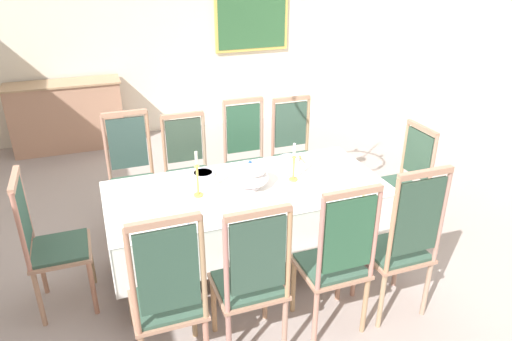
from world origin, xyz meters
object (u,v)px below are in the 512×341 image
object	(u,v)px
chair_north_b	(188,168)
candlestick_west	(197,178)
bowl_near_left	(289,159)
chair_south_a	(168,296)
spoon_secondary	(353,189)
chair_south_c	(336,259)
spoon_primary	(300,157)
chair_north_d	(295,151)
dining_table	(247,196)
bowl_far_left	(203,174)
candlestick_east	(294,166)
chair_north_a	(132,174)
chair_south_b	(251,279)
framed_painting	(252,6)
chair_head_west	(49,241)
sideboard	(68,116)
chair_north_c	(248,157)
bowl_near_right	(342,191)
bowl_far_right	(178,224)
chair_head_east	(403,180)
soup_tureen	(250,175)
chair_south_d	(402,242)

from	to	relation	value
chair_north_b	candlestick_west	bearing A→B (deg)	82.97
chair_north_b	bowl_near_left	world-z (taller)	chair_north_b
chair_south_a	spoon_secondary	size ratio (longest dim) A/B	6.86
chair_south_c	spoon_primary	distance (m)	1.36
chair_south_a	chair_north_d	xyz separation A→B (m)	(1.64, 1.82, -0.03)
dining_table	bowl_far_left	xyz separation A→B (m)	(-0.28, 0.33, 0.10)
candlestick_east	chair_south_c	bearing A→B (deg)	-95.32
chair_north_b	bowl_far_left	size ratio (longest dim) A/B	5.65
chair_north_a	candlestick_west	distance (m)	1.04
candlestick_east	chair_north_b	bearing A→B (deg)	127.14
chair_south_b	framed_painting	size ratio (longest dim) A/B	0.90
chair_head_west	sideboard	world-z (taller)	chair_head_west
candlestick_east	spoon_primary	distance (m)	0.48
chair_north_d	candlestick_east	xyz separation A→B (m)	(-0.43, -0.91, 0.29)
chair_head_west	dining_table	bearing A→B (deg)	90.00
chair_north_c	bowl_near_left	world-z (taller)	chair_north_c
chair_north_c	bowl_near_right	bearing A→B (deg)	105.50
candlestick_west	bowl_near_left	bearing A→B (deg)	21.92
dining_table	bowl_far_right	xyz separation A→B (m)	(-0.63, -0.39, 0.09)
chair_north_c	chair_head_east	bearing A→B (deg)	142.45
chair_north_d	spoon_secondary	distance (m)	1.24
bowl_far_right	spoon_primary	bearing A→B (deg)	31.62
candlestick_west	bowl_near_left	xyz separation A→B (m)	(0.92, 0.37, -0.13)
sideboard	framed_painting	distance (m)	2.98
soup_tureen	bowl_near_right	bearing A→B (deg)	-28.46
spoon_secondary	framed_painting	world-z (taller)	framed_painting
chair_south_a	chair_head_west	xyz separation A→B (m)	(-0.69, 0.91, -0.03)
chair_north_b	chair_head_west	bearing A→B (deg)	36.72
spoon_secondary	framed_painting	distance (m)	4.03
bowl_near_right	chair_south_b	bearing A→B (deg)	-149.26
chair_south_a	sideboard	distance (m)	4.26
chair_south_b	chair_north_c	world-z (taller)	same
chair_south_d	chair_north_c	bearing A→B (deg)	105.71
chair_head_west	candlestick_west	size ratio (longest dim) A/B	2.98
chair_head_west	candlestick_west	distance (m)	1.15
chair_head_east	bowl_near_left	xyz separation A→B (m)	(-0.97, 0.37, 0.20)
chair_north_c	framed_painting	bearing A→B (deg)	-110.34
chair_north_d	chair_head_east	distance (m)	1.13
chair_south_b	chair_head_west	distance (m)	1.52
chair_south_a	chair_north_d	distance (m)	2.45
chair_north_d	candlestick_west	bearing A→B (deg)	36.54
bowl_near_right	chair_south_d	bearing A→B (deg)	-73.84
bowl_near_right	spoon_secondary	xyz separation A→B (m)	(0.11, 0.03, -0.01)
candlestick_west	sideboard	world-z (taller)	candlestick_west
candlestick_west	chair_south_b	bearing A→B (deg)	-83.01
chair_north_a	chair_north_b	bearing A→B (deg)	179.47
chair_south_d	chair_north_a	bearing A→B (deg)	131.92
chair_south_a	chair_south_d	xyz separation A→B (m)	(1.64, -0.00, 0.01)
chair_south_c	bowl_near_left	bearing A→B (deg)	80.67
chair_north_c	chair_south_c	bearing A→B (deg)	90.00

